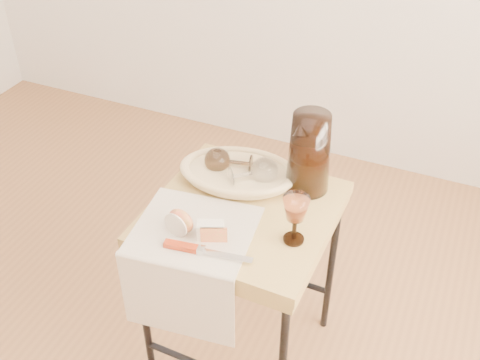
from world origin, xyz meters
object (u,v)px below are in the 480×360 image
at_px(apple_half, 181,221).
at_px(table_knife, 204,250).
at_px(goblet_lying_b, 250,173).
at_px(bread_basket, 238,175).
at_px(wine_goblet, 295,219).
at_px(goblet_lying_a, 232,162).
at_px(tea_towel, 194,230).
at_px(side_table, 242,286).
at_px(pitcher, 309,152).

height_order(apple_half, table_knife, apple_half).
bearing_deg(goblet_lying_b, bread_basket, 117.52).
bearing_deg(table_knife, apple_half, 143.14).
height_order(bread_basket, wine_goblet, wine_goblet).
distance_m(apple_half, table_knife, 0.11).
xyz_separation_m(apple_half, table_knife, (0.10, -0.05, -0.03)).
relative_size(goblet_lying_a, table_knife, 0.55).
bearing_deg(goblet_lying_b, wine_goblet, -80.69).
bearing_deg(apple_half, tea_towel, 44.65).
height_order(tea_towel, wine_goblet, wine_goblet).
bearing_deg(wine_goblet, apple_half, -162.10).
bearing_deg(side_table, bread_basket, 119.12).
distance_m(tea_towel, goblet_lying_a, 0.28).
bearing_deg(table_knife, goblet_lying_b, 81.96).
distance_m(bread_basket, table_knife, 0.34).
distance_m(goblet_lying_a, apple_half, 0.30).
distance_m(side_table, goblet_lying_b, 0.40).
bearing_deg(pitcher, side_table, -147.05).
bearing_deg(pitcher, tea_towel, -144.21).
xyz_separation_m(goblet_lying_b, apple_half, (-0.10, -0.26, -0.01)).
bearing_deg(tea_towel, goblet_lying_b, 67.94).
distance_m(goblet_lying_b, apple_half, 0.28).
xyz_separation_m(side_table, apple_half, (-0.12, -0.16, 0.37)).
bearing_deg(bread_basket, apple_half, -110.29).
height_order(side_table, bread_basket, bread_basket).
bearing_deg(bread_basket, table_knife, -92.48).
distance_m(tea_towel, wine_goblet, 0.29).
relative_size(pitcher, wine_goblet, 1.97).
xyz_separation_m(tea_towel, goblet_lying_a, (-0.01, 0.28, 0.05)).
bearing_deg(wine_goblet, table_knife, -143.40).
relative_size(wine_goblet, apple_half, 1.86).
relative_size(tea_towel, pitcher, 1.12).
distance_m(goblet_lying_b, pitcher, 0.19).
bearing_deg(table_knife, bread_basket, 90.06).
distance_m(goblet_lying_a, table_knife, 0.36).
distance_m(pitcher, table_knife, 0.43).
distance_m(bread_basket, pitcher, 0.24).
bearing_deg(wine_goblet, bread_basket, 142.95).
relative_size(bread_basket, pitcher, 1.10).
distance_m(goblet_lying_a, pitcher, 0.25).
distance_m(side_table, tea_towel, 0.37).
bearing_deg(wine_goblet, goblet_lying_b, 139.99).
bearing_deg(table_knife, wine_goblet, 28.51).
height_order(tea_towel, goblet_lying_b, goblet_lying_b).
distance_m(tea_towel, apple_half, 0.05).
height_order(tea_towel, pitcher, pitcher).
height_order(bread_basket, table_knife, bread_basket).
height_order(side_table, table_knife, table_knife).
bearing_deg(wine_goblet, pitcher, 100.14).
height_order(pitcher, apple_half, pitcher).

